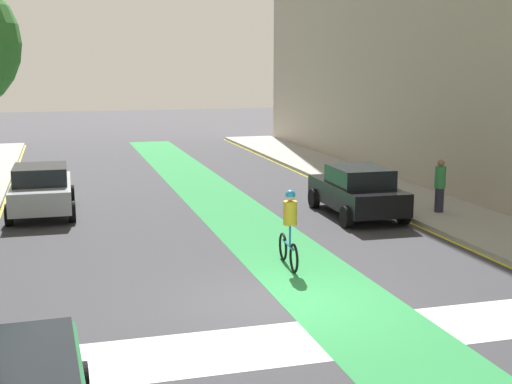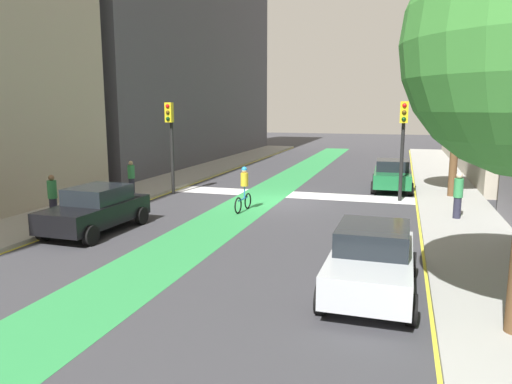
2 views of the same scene
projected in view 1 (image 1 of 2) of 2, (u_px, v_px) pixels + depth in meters
The scene contains 7 objects.
ground_plane at pixel (278, 303), 13.93m from camera, with size 120.00×120.00×0.00m, color #38383D.
bike_lane_paint at pixel (335, 297), 14.26m from camera, with size 2.40×60.00×0.01m, color #2D8C47.
crosswalk_band at pixel (313, 340), 12.04m from camera, with size 12.00×1.80×0.01m, color silver.
car_black_right_far at pixel (357, 191), 21.73m from camera, with size 2.13×4.25×1.57m.
car_silver_left_far at pixel (41, 189), 22.02m from camera, with size 2.07×4.22×1.57m.
cyclist_in_lane at pixel (289, 227), 16.19m from camera, with size 0.32×1.73×1.86m.
pedestrian_sidewalk_right_b at pixel (440, 185), 21.61m from camera, with size 0.34×0.34×1.65m.
Camera 1 is at (-4.05, -12.68, 4.70)m, focal length 48.95 mm.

